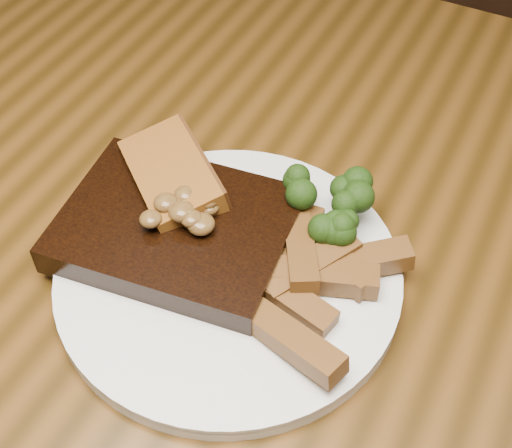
{
  "coord_description": "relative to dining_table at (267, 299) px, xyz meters",
  "views": [
    {
      "loc": [
        0.18,
        -0.37,
        1.23
      ],
      "look_at": [
        -0.01,
        -0.01,
        0.78
      ],
      "focal_mm": 50.0,
      "sensor_mm": 36.0,
      "label": 1
    }
  ],
  "objects": [
    {
      "name": "dining_table",
      "position": [
        0.0,
        0.0,
        0.0
      ],
      "size": [
        1.6,
        0.9,
        0.75
      ],
      "color": "#4A2D0E",
      "rests_on": "ground"
    },
    {
      "name": "steak",
      "position": [
        -0.06,
        -0.05,
        0.12
      ],
      "size": [
        0.21,
        0.17,
        0.03
      ],
      "primitive_type": "cube",
      "rotation": [
        0.0,
        0.0,
        0.12
      ],
      "color": "black",
      "rests_on": "plate"
    },
    {
      "name": "broccoli_cluster",
      "position": [
        0.04,
        0.03,
        0.12
      ],
      "size": [
        0.08,
        0.08,
        0.04
      ],
      "primitive_type": null,
      "color": "#1B350C",
      "rests_on": "plate"
    },
    {
      "name": "potato_wedges",
      "position": [
        0.07,
        -0.05,
        0.12
      ],
      "size": [
        0.11,
        0.11,
        0.02
      ],
      "primitive_type": null,
      "color": "brown",
      "rests_on": "plate"
    },
    {
      "name": "chair_far",
      "position": [
        -0.04,
        0.72,
        -0.14
      ],
      "size": [
        0.57,
        0.57,
        0.93
      ],
      "rotation": [
        0.0,
        0.0,
        3.49
      ],
      "color": "black",
      "rests_on": "ground"
    },
    {
      "name": "plate",
      "position": [
        -0.01,
        -0.06,
        0.1
      ],
      "size": [
        0.33,
        0.33,
        0.01
      ],
      "primitive_type": "cylinder",
      "rotation": [
        0.0,
        0.0,
        0.14
      ],
      "color": "silver",
      "rests_on": "dining_table"
    },
    {
      "name": "steak_bone",
      "position": [
        -0.06,
        -0.11,
        0.11
      ],
      "size": [
        0.15,
        0.03,
        0.02
      ],
      "primitive_type": "cube",
      "rotation": [
        0.0,
        0.0,
        0.12
      ],
      "color": "beige",
      "rests_on": "plate"
    },
    {
      "name": "garlic_bread",
      "position": [
        -0.09,
        -0.01,
        0.12
      ],
      "size": [
        0.12,
        0.12,
        0.02
      ],
      "primitive_type": "cube",
      "rotation": [
        0.0,
        0.0,
        -0.68
      ],
      "color": "brown",
      "rests_on": "plate"
    },
    {
      "name": "mushroom_pile",
      "position": [
        -0.06,
        -0.04,
        0.15
      ],
      "size": [
        0.06,
        0.06,
        0.03
      ],
      "primitive_type": null,
      "color": "brown",
      "rests_on": "steak"
    }
  ]
}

